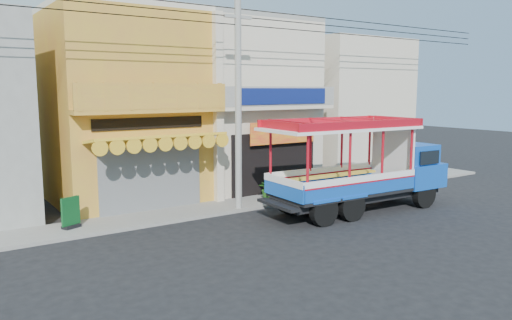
{
  "coord_description": "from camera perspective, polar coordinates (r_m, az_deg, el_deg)",
  "views": [
    {
      "loc": [
        -11.49,
        -13.28,
        4.86
      ],
      "look_at": [
        -0.7,
        2.5,
        2.14
      ],
      "focal_mm": 35.0,
      "sensor_mm": 36.0,
      "label": 1
    }
  ],
  "objects": [
    {
      "name": "shophouse_left",
      "position": [
        22.54,
        -15.0,
        5.92
      ],
      "size": [
        6.0,
        7.5,
        8.24
      ],
      "color": "gold",
      "rests_on": "ground"
    },
    {
      "name": "potted_plant_c",
      "position": [
        23.41,
        6.42,
        -2.53
      ],
      "size": [
        0.58,
        0.58,
        0.88
      ],
      "primitive_type": "imported",
      "rotation": [
        0.0,
        0.0,
        4.51
      ],
      "color": "#205418",
      "rests_on": "sidewalk"
    },
    {
      "name": "sidewalk",
      "position": [
        21.3,
        -0.71,
        -4.92
      ],
      "size": [
        30.0,
        2.0,
        0.12
      ],
      "primitive_type": "cube",
      "color": "slate",
      "rests_on": "ground"
    },
    {
      "name": "songthaew_truck",
      "position": [
        20.67,
        12.82,
        -0.63
      ],
      "size": [
        8.08,
        2.98,
        3.72
      ],
      "color": "black",
      "rests_on": "ground"
    },
    {
      "name": "shophouse_right",
      "position": [
        25.18,
        -1.95,
        6.39
      ],
      "size": [
        6.0,
        6.75,
        8.24
      ],
      "color": "beige",
      "rests_on": "ground"
    },
    {
      "name": "ground",
      "position": [
        18.23,
        6.33,
        -7.41
      ],
      "size": [
        90.0,
        90.0,
        0.0
      ],
      "primitive_type": "plane",
      "color": "black",
      "rests_on": "ground"
    },
    {
      "name": "green_sign",
      "position": [
        18.35,
        -20.41,
        -5.91
      ],
      "size": [
        0.68,
        0.54,
        1.09
      ],
      "color": "black",
      "rests_on": "sidewalk"
    },
    {
      "name": "potted_plant_a",
      "position": [
        21.68,
        1.36,
        -3.24
      ],
      "size": [
        1.12,
        1.09,
        0.95
      ],
      "primitive_type": "imported",
      "rotation": [
        0.0,
        0.0,
        0.59
      ],
      "color": "#205418",
      "rests_on": "sidewalk"
    },
    {
      "name": "party_pilaster",
      "position": [
        20.97,
        -4.31,
        5.73
      ],
      "size": [
        0.35,
        0.3,
        8.0
      ],
      "primitive_type": "cube",
      "color": "beige",
      "rests_on": "ground"
    },
    {
      "name": "filler_building_right",
      "position": [
        29.57,
        9.61,
        5.94
      ],
      "size": [
        6.0,
        6.0,
        7.6
      ],
      "primitive_type": "cube",
      "color": "beige",
      "rests_on": "ground"
    },
    {
      "name": "utility_pole",
      "position": [
        19.71,
        -1.68,
        8.6
      ],
      "size": [
        28.0,
        0.26,
        9.0
      ],
      "color": "gray",
      "rests_on": "ground"
    }
  ]
}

